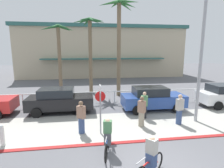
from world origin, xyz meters
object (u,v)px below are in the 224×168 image
(stop_sign_bike_lane, at_px, (100,102))
(pedestrian_3, at_px, (179,110))
(cyclist_red_1, at_px, (151,158))
(streetlight_curb, at_px, (204,50))
(palm_tree_3, at_px, (119,24))
(palm_tree_2, at_px, (90,35))
(car_black_1, at_px, (60,100))
(car_blue_2, at_px, (152,98))
(pedestrian_0, at_px, (144,106))
(pedestrian_1, at_px, (81,119))
(pedestrian_2, at_px, (142,113))
(palm_tree_1, at_px, (59,41))
(bollard_2, at_px, (2,135))
(cyclist_blue_0, at_px, (108,137))

(stop_sign_bike_lane, relative_size, pedestrian_3, 1.44)
(cyclist_red_1, bearing_deg, streetlight_curb, 42.89)
(streetlight_curb, height_order, palm_tree_3, palm_tree_3)
(palm_tree_2, xyz_separation_m, car_black_1, (-2.31, -5.85, -4.81))
(streetlight_curb, height_order, car_blue_2, streetlight_curb)
(streetlight_curb, relative_size, palm_tree_3, 0.87)
(pedestrian_0, bearing_deg, pedestrian_1, -157.66)
(car_black_1, height_order, cyclist_red_1, car_black_1)
(car_black_1, xyz_separation_m, cyclist_red_1, (3.88, -7.23, -0.18))
(pedestrian_0, relative_size, pedestrian_2, 0.98)
(palm_tree_2, height_order, car_blue_2, palm_tree_2)
(palm_tree_1, relative_size, cyclist_red_1, 4.53)
(stop_sign_bike_lane, height_order, palm_tree_2, palm_tree_2)
(palm_tree_2, relative_size, pedestrian_0, 4.29)
(palm_tree_2, height_order, pedestrian_1, palm_tree_2)
(streetlight_curb, bearing_deg, stop_sign_bike_lane, -173.90)
(bollard_2, bearing_deg, palm_tree_2, 67.06)
(stop_sign_bike_lane, distance_m, palm_tree_2, 10.36)
(car_blue_2, distance_m, cyclist_blue_0, 6.33)
(car_blue_2, bearing_deg, cyclist_red_1, -110.91)
(pedestrian_3, bearing_deg, cyclist_blue_0, -152.00)
(car_blue_2, bearing_deg, stop_sign_bike_lane, -140.67)
(pedestrian_0, bearing_deg, pedestrian_3, -35.10)
(car_black_1, distance_m, cyclist_blue_0, 6.11)
(streetlight_curb, distance_m, car_black_1, 9.52)
(cyclist_blue_0, relative_size, pedestrian_0, 1.05)
(pedestrian_2, bearing_deg, cyclist_red_1, -103.23)
(cyclist_red_1, distance_m, pedestrian_0, 5.50)
(stop_sign_bike_lane, height_order, pedestrian_1, stop_sign_bike_lane)
(cyclist_red_1, bearing_deg, pedestrian_0, 74.11)
(car_blue_2, bearing_deg, bollard_2, -155.63)
(palm_tree_3, xyz_separation_m, pedestrian_0, (0.49, -6.08, -5.77))
(palm_tree_1, xyz_separation_m, palm_tree_3, (5.68, -2.70, 1.42))
(pedestrian_2, bearing_deg, cyclist_blue_0, -132.89)
(pedestrian_2, bearing_deg, pedestrian_3, -0.05)
(bollard_2, bearing_deg, cyclist_blue_0, -14.85)
(cyclist_red_1, bearing_deg, pedestrian_2, 76.77)
(bollard_2, height_order, car_black_1, car_black_1)
(palm_tree_1, height_order, palm_tree_2, palm_tree_2)
(palm_tree_2, distance_m, car_black_1, 7.92)
(pedestrian_1, bearing_deg, car_blue_2, 31.84)
(cyclist_red_1, bearing_deg, car_blue_2, 69.09)
(palm_tree_1, bearing_deg, bollard_2, -96.10)
(bollard_2, height_order, palm_tree_3, palm_tree_3)
(palm_tree_3, distance_m, pedestrian_1, 10.16)
(cyclist_blue_0, bearing_deg, pedestrian_3, 28.00)
(palm_tree_2, bearing_deg, cyclist_blue_0, -88.34)
(bollard_2, bearing_deg, car_black_1, 65.26)
(stop_sign_bike_lane, bearing_deg, bollard_2, -172.71)
(palm_tree_1, relative_size, pedestrian_1, 3.94)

